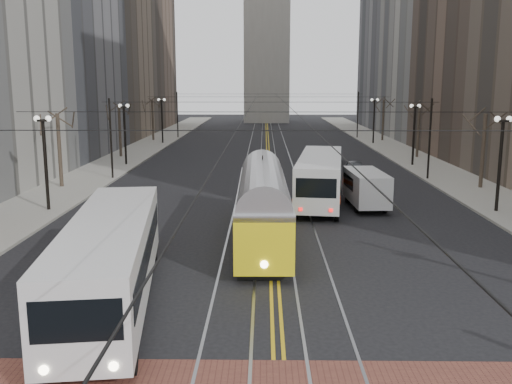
{
  "coord_description": "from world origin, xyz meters",
  "views": [
    {
      "loc": [
        -0.43,
        -16.05,
        7.76
      ],
      "look_at": [
        -0.79,
        8.92,
        3.0
      ],
      "focal_mm": 40.0,
      "sensor_mm": 36.0,
      "label": 1
    }
  ],
  "objects_px": {
    "transit_bus": "(111,263)",
    "rear_bus": "(320,180)",
    "sedan_grey": "(355,169)",
    "sedan_silver": "(333,155)",
    "cargo_van": "(366,190)",
    "streetcar": "(263,212)"
  },
  "relations": [
    {
      "from": "cargo_van",
      "to": "sedan_grey",
      "type": "xyz_separation_m",
      "value": [
        1.08,
        11.55,
        -0.43
      ]
    },
    {
      "from": "transit_bus",
      "to": "sedan_grey",
      "type": "distance_m",
      "value": 30.74
    },
    {
      "from": "sedan_grey",
      "to": "sedan_silver",
      "type": "bearing_deg",
      "value": 100.19
    },
    {
      "from": "transit_bus",
      "to": "sedan_grey",
      "type": "xyz_separation_m",
      "value": [
        12.91,
        27.88,
        -0.84
      ]
    },
    {
      "from": "transit_bus",
      "to": "sedan_grey",
      "type": "height_order",
      "value": "transit_bus"
    },
    {
      "from": "cargo_van",
      "to": "sedan_silver",
      "type": "height_order",
      "value": "cargo_van"
    },
    {
      "from": "sedan_silver",
      "to": "rear_bus",
      "type": "bearing_deg",
      "value": -90.47
    },
    {
      "from": "transit_bus",
      "to": "rear_bus",
      "type": "xyz_separation_m",
      "value": [
        9.05,
        17.73,
        -0.0
      ]
    },
    {
      "from": "streetcar",
      "to": "sedan_grey",
      "type": "distance_m",
      "value": 20.96
    },
    {
      "from": "sedan_grey",
      "to": "sedan_silver",
      "type": "height_order",
      "value": "sedan_silver"
    },
    {
      "from": "sedan_grey",
      "to": "transit_bus",
      "type": "bearing_deg",
      "value": -109.09
    },
    {
      "from": "transit_bus",
      "to": "cargo_van",
      "type": "height_order",
      "value": "transit_bus"
    },
    {
      "from": "cargo_van",
      "to": "sedan_silver",
      "type": "relative_size",
      "value": 1.17
    },
    {
      "from": "streetcar",
      "to": "sedan_silver",
      "type": "xyz_separation_m",
      "value": [
        6.87,
        28.8,
        -0.77
      ]
    },
    {
      "from": "transit_bus",
      "to": "streetcar",
      "type": "bearing_deg",
      "value": 50.02
    },
    {
      "from": "streetcar",
      "to": "cargo_van",
      "type": "xyz_separation_m",
      "value": [
        6.51,
        7.97,
        -0.35
      ]
    },
    {
      "from": "sedan_silver",
      "to": "cargo_van",
      "type": "bearing_deg",
      "value": -82.31
    },
    {
      "from": "cargo_van",
      "to": "sedan_grey",
      "type": "height_order",
      "value": "cargo_van"
    },
    {
      "from": "transit_bus",
      "to": "rear_bus",
      "type": "distance_m",
      "value": 19.91
    },
    {
      "from": "cargo_van",
      "to": "streetcar",
      "type": "bearing_deg",
      "value": -132.3
    },
    {
      "from": "cargo_van",
      "to": "sedan_silver",
      "type": "bearing_deg",
      "value": 85.95
    },
    {
      "from": "cargo_van",
      "to": "sedan_grey",
      "type": "distance_m",
      "value": 11.61
    }
  ]
}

